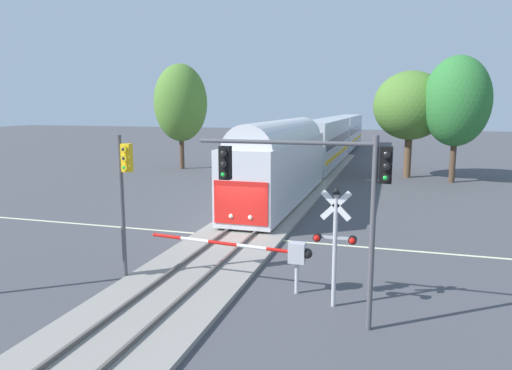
{
  "coord_description": "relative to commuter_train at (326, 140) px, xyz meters",
  "views": [
    {
      "loc": [
        7.1,
        -21.3,
        6.38
      ],
      "look_at": [
        -0.25,
        3.63,
        2.0
      ],
      "focal_mm": 33.09,
      "sensor_mm": 36.0,
      "label": 1
    }
  ],
  "objects": [
    {
      "name": "ground_plane",
      "position": [
        -0.0,
        -28.98,
        -2.73
      ],
      "size": [
        220.0,
        220.0,
        0.0
      ],
      "primitive_type": "plane",
      "color": "#47474C"
    },
    {
      "name": "road_centre_stripe",
      "position": [
        -0.0,
        -28.98,
        -2.73
      ],
      "size": [
        44.0,
        0.2,
        0.01
      ],
      "color": "beige",
      "rests_on": "ground"
    },
    {
      "name": "railway_track",
      "position": [
        -0.0,
        -28.98,
        -2.64
      ],
      "size": [
        4.4,
        80.0,
        0.32
      ],
      "color": "gray",
      "rests_on": "ground"
    },
    {
      "name": "commuter_train",
      "position": [
        0.0,
        0.0,
        0.0
      ],
      "size": [
        3.04,
        61.63,
        5.16
      ],
      "color": "silver",
      "rests_on": "railway_track"
    },
    {
      "name": "crossing_gate_near",
      "position": [
        3.4,
        -35.11,
        -1.32
      ],
      "size": [
        5.98,
        0.4,
        1.8
      ],
      "color": "#B7B7BC",
      "rests_on": "ground"
    },
    {
      "name": "crossing_signal_mast",
      "position": [
        5.43,
        -35.86,
        -0.35
      ],
      "size": [
        1.36,
        0.44,
        3.9
      ],
      "color": "#B2B2B7",
      "rests_on": "ground"
    },
    {
      "name": "traffic_signal_median",
      "position": [
        -2.11,
        -35.71,
        0.86
      ],
      "size": [
        0.53,
        0.38,
        5.36
      ],
      "color": "#4C4C51",
      "rests_on": "ground"
    },
    {
      "name": "traffic_signal_near_right",
      "position": [
        5.11,
        -37.18,
        1.52
      ],
      "size": [
        5.56,
        0.38,
        5.6
      ],
      "color": "#4C4C51",
      "rests_on": "ground"
    },
    {
      "name": "elm_centre_background",
      "position": [
        8.25,
        -6.1,
        3.64
      ],
      "size": [
        6.39,
        6.39,
        9.41
      ],
      "color": "brown",
      "rests_on": "ground"
    },
    {
      "name": "pine_left_background",
      "position": [
        -13.76,
        -6.34,
        3.92
      ],
      "size": [
        5.33,
        5.33,
        10.52
      ],
      "color": "#4C3828",
      "rests_on": "ground"
    },
    {
      "name": "oak_far_right",
      "position": [
        11.81,
        -7.98,
        3.99
      ],
      "size": [
        5.38,
        5.38,
        10.44
      ],
      "color": "#4C3828",
      "rests_on": "ground"
    }
  ]
}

